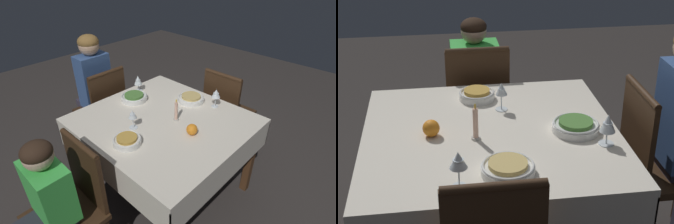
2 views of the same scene
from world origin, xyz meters
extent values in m
cube|color=silver|center=(0.00, 0.00, 0.74)|extent=(1.22, 1.15, 0.04)
cube|color=silver|center=(0.00, -0.57, 0.62)|extent=(1.22, 0.01, 0.21)
cube|color=silver|center=(0.61, 0.00, 0.62)|extent=(0.01, 1.15, 0.21)
cube|color=silver|center=(-0.61, 0.00, 0.62)|extent=(0.01, 1.15, 0.21)
cube|color=#4C2D19|center=(0.54, -0.50, 0.36)|extent=(0.06, 0.06, 0.72)
cube|color=#4C2D19|center=(-0.54, -0.50, 0.36)|extent=(0.06, 0.06, 0.72)
cube|color=#382314|center=(-0.93, 0.01, 0.45)|extent=(0.42, 0.42, 0.04)
cube|color=#382314|center=(-0.74, 0.01, 0.70)|extent=(0.03, 0.38, 0.46)
cylinder|color=#382314|center=(-0.74, 0.01, 0.93)|extent=(0.04, 0.38, 0.04)
cylinder|color=#382314|center=(-0.75, -0.18, 0.21)|extent=(0.03, 0.03, 0.43)
cube|color=#382314|center=(0.00, -0.90, 0.45)|extent=(0.42, 0.42, 0.04)
cube|color=#382314|center=(0.00, -0.70, 0.70)|extent=(0.38, 0.03, 0.46)
cylinder|color=#382314|center=(0.00, -0.70, 0.93)|extent=(0.38, 0.04, 0.04)
cylinder|color=#382314|center=(-0.18, -1.08, 0.21)|extent=(0.03, 0.03, 0.43)
cylinder|color=#382314|center=(0.18, -1.08, 0.21)|extent=(0.03, 0.03, 0.43)
cylinder|color=#382314|center=(-0.18, -0.71, 0.21)|extent=(0.03, 0.03, 0.43)
cylinder|color=#382314|center=(0.18, -0.71, 0.21)|extent=(0.03, 0.03, 0.43)
cylinder|color=#382314|center=(0.07, 0.70, 0.93)|extent=(0.38, 0.04, 0.04)
cube|color=#282833|center=(0.00, -1.10, 0.23)|extent=(0.22, 0.14, 0.47)
cube|color=#282833|center=(0.00, -1.01, 0.50)|extent=(0.24, 0.31, 0.06)
cube|color=green|center=(0.00, -0.93, 0.71)|extent=(0.30, 0.18, 0.37)
sphere|color=beige|center=(0.00, -0.93, 0.98)|extent=(0.16, 0.16, 0.16)
ellipsoid|color=black|center=(0.00, -0.93, 1.00)|extent=(0.16, 0.16, 0.11)
cylinder|color=white|center=(-0.40, 0.05, 0.78)|extent=(0.23, 0.23, 0.04)
torus|color=white|center=(-0.40, 0.05, 0.80)|extent=(0.22, 0.22, 0.01)
cylinder|color=#4C7F38|center=(-0.40, 0.05, 0.81)|extent=(0.16, 0.16, 0.02)
cylinder|color=white|center=(-0.51, 0.19, 0.76)|extent=(0.07, 0.07, 0.00)
cylinder|color=white|center=(-0.51, 0.19, 0.80)|extent=(0.01, 0.01, 0.06)
cone|color=white|center=(-0.51, 0.19, 0.87)|extent=(0.07, 0.07, 0.08)
cylinder|color=white|center=(-0.51, 0.19, 0.85)|extent=(0.04, 0.04, 0.04)
cylinder|color=white|center=(0.03, -0.38, 0.78)|extent=(0.19, 0.19, 0.04)
torus|color=white|center=(0.03, -0.38, 0.80)|extent=(0.19, 0.19, 0.01)
cylinder|color=gold|center=(0.03, -0.38, 0.81)|extent=(0.14, 0.14, 0.02)
cylinder|color=white|center=(-0.08, -0.23, 0.76)|extent=(0.06, 0.06, 0.00)
cylinder|color=white|center=(-0.08, -0.23, 0.81)|extent=(0.01, 0.01, 0.08)
cone|color=white|center=(-0.08, -0.23, 0.88)|extent=(0.06, 0.06, 0.06)
cylinder|color=white|center=(-0.08, -0.23, 0.87)|extent=(0.04, 0.04, 0.03)
cylinder|color=white|center=(-0.03, 0.37, 0.78)|extent=(0.23, 0.23, 0.04)
torus|color=white|center=(-0.03, 0.37, 0.80)|extent=(0.22, 0.22, 0.01)
cylinder|color=tan|center=(-0.03, 0.37, 0.81)|extent=(0.16, 0.16, 0.02)
cylinder|color=white|center=(0.18, 0.44, 0.76)|extent=(0.06, 0.06, 0.00)
cylinder|color=white|center=(0.18, 0.44, 0.81)|extent=(0.01, 0.01, 0.08)
cone|color=white|center=(0.18, 0.44, 0.88)|extent=(0.07, 0.07, 0.07)
cylinder|color=white|center=(0.18, 0.44, 0.87)|extent=(0.04, 0.04, 0.03)
cylinder|color=beige|center=(0.08, 0.06, 0.77)|extent=(0.04, 0.04, 0.01)
cylinder|color=beige|center=(0.08, 0.06, 0.84)|extent=(0.02, 0.02, 0.15)
ellipsoid|color=#F9C64C|center=(0.08, 0.06, 0.93)|extent=(0.01, 0.01, 0.03)
sphere|color=orange|center=(0.28, 0.00, 0.80)|extent=(0.08, 0.08, 0.08)
camera|label=1|loc=(1.20, -1.21, 1.88)|focal=28.00mm
camera|label=2|loc=(0.23, 2.16, 1.93)|focal=55.00mm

